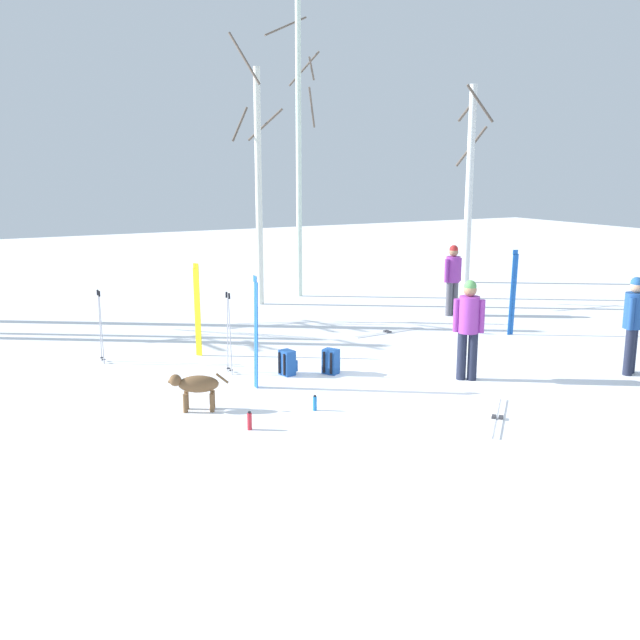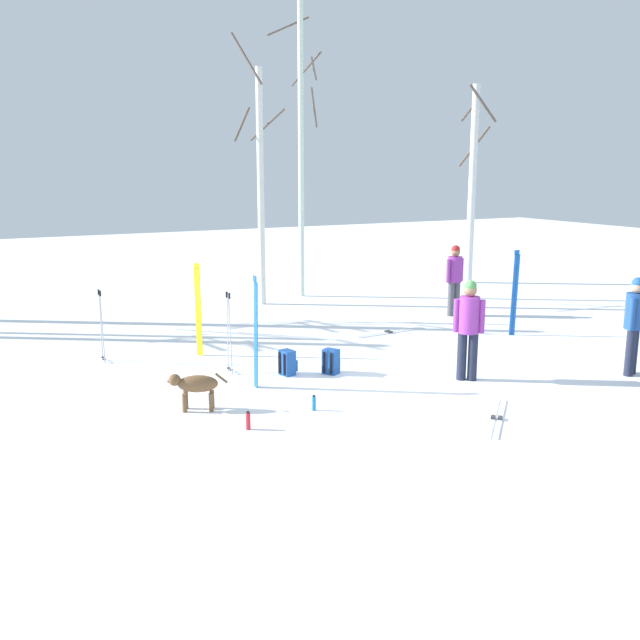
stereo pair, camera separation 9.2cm
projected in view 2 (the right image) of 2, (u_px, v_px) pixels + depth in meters
The scene contains 19 objects.
ground_plane at pixel (408, 395), 11.30m from camera, with size 60.00×60.00×0.00m, color white.
person_0 at pixel (455, 276), 17.13m from camera, with size 0.52×0.34×1.72m.
person_1 at pixel (469, 324), 11.88m from camera, with size 0.43×0.36×1.72m.
person_2 at pixel (635, 320), 12.19m from camera, with size 0.48×0.34×1.72m.
dog at pixel (195, 385), 10.50m from camera, with size 0.84×0.45×0.57m.
ski_pair_planted_0 at pixel (198, 310), 13.48m from camera, with size 0.09×0.12×1.78m.
ski_pair_planted_1 at pixel (256, 333), 11.45m from camera, with size 0.02×0.21×1.86m.
ski_pair_planted_2 at pixel (515, 293), 15.13m from camera, with size 0.16×0.05×1.84m.
ski_pair_lying_0 at pixel (390, 332), 15.52m from camera, with size 1.82×0.30×0.05m.
ski_pair_lying_1 at pixel (497, 418), 10.23m from camera, with size 1.35×1.34×0.05m.
ski_poles_0 at pixel (229, 330), 12.34m from camera, with size 0.07×0.23×1.44m.
ski_poles_1 at pixel (101, 324), 13.05m from camera, with size 0.07×0.24×1.35m.
backpack_0 at pixel (331, 362), 12.42m from camera, with size 0.34×0.33×0.44m.
backpack_1 at pixel (288, 363), 12.34m from camera, with size 0.32×0.29×0.44m.
water_bottle_0 at pixel (248, 421), 9.78m from camera, with size 0.07×0.07×0.26m.
water_bottle_1 at pixel (314, 403), 10.55m from camera, with size 0.06×0.06×0.24m.
birch_tree_4 at pixel (260, 183), 18.11m from camera, with size 1.42×1.36×6.75m.
birch_tree_5 at pixel (301, 148), 19.09m from camera, with size 1.34×1.25×7.78m.
birch_tree_6 at pixel (473, 182), 21.59m from camera, with size 1.21×1.22×5.95m.
Camera 2 is at (-6.19, -8.96, 3.55)m, focal length 39.87 mm.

